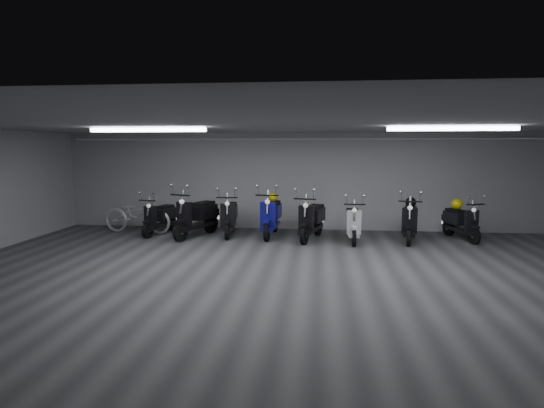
# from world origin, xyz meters

# --- Properties ---
(floor) EXTENTS (14.00, 10.00, 0.01)m
(floor) POSITION_xyz_m (0.00, 0.00, -0.01)
(floor) COLOR #39393C
(floor) RESTS_ON ground
(ceiling) EXTENTS (14.00, 10.00, 0.01)m
(ceiling) POSITION_xyz_m (0.00, 0.00, 2.80)
(ceiling) COLOR gray
(ceiling) RESTS_ON ground
(back_wall) EXTENTS (14.00, 0.01, 2.80)m
(back_wall) POSITION_xyz_m (0.00, 5.00, 1.40)
(back_wall) COLOR #9D9D9F
(back_wall) RESTS_ON ground
(front_wall) EXTENTS (14.00, 0.01, 2.80)m
(front_wall) POSITION_xyz_m (0.00, -5.00, 1.40)
(front_wall) COLOR #9D9D9F
(front_wall) RESTS_ON ground
(fluor_strip_left) EXTENTS (2.40, 0.18, 0.08)m
(fluor_strip_left) POSITION_xyz_m (-3.00, 1.00, 2.74)
(fluor_strip_left) COLOR white
(fluor_strip_left) RESTS_ON ceiling
(fluor_strip_right) EXTENTS (2.40, 0.18, 0.08)m
(fluor_strip_right) POSITION_xyz_m (3.00, 1.00, 2.74)
(fluor_strip_right) COLOR white
(fluor_strip_right) RESTS_ON ceiling
(conduit) EXTENTS (13.60, 0.05, 0.05)m
(conduit) POSITION_xyz_m (0.00, 4.92, 2.62)
(conduit) COLOR white
(conduit) RESTS_ON back_wall
(scooter_0) EXTENTS (0.93, 1.76, 1.25)m
(scooter_0) POSITION_xyz_m (-3.85, 3.76, 0.62)
(scooter_0) COLOR black
(scooter_0) RESTS_ON floor
(scooter_1) EXTENTS (1.34, 2.09, 1.48)m
(scooter_1) POSITION_xyz_m (-2.75, 3.51, 0.74)
(scooter_1) COLOR black
(scooter_1) RESTS_ON floor
(scooter_3) EXTENTS (0.80, 1.89, 1.37)m
(scooter_3) POSITION_xyz_m (-1.92, 3.86, 0.68)
(scooter_3) COLOR black
(scooter_3) RESTS_ON floor
(scooter_4) EXTENTS (0.76, 2.00, 1.46)m
(scooter_4) POSITION_xyz_m (-0.77, 3.83, 0.73)
(scooter_4) COLOR navy
(scooter_4) RESTS_ON floor
(scooter_5) EXTENTS (1.11, 1.99, 1.40)m
(scooter_5) POSITION_xyz_m (0.32, 3.49, 0.70)
(scooter_5) COLOR black
(scooter_5) RESTS_ON floor
(scooter_6) EXTENTS (0.59, 1.72, 1.27)m
(scooter_6) POSITION_xyz_m (1.36, 3.38, 0.64)
(scooter_6) COLOR silver
(scooter_6) RESTS_ON floor
(scooter_7) EXTENTS (0.98, 1.91, 1.36)m
(scooter_7) POSITION_xyz_m (2.80, 3.54, 0.68)
(scooter_7) COLOR black
(scooter_7) RESTS_ON floor
(scooter_8) EXTENTS (1.01, 1.74, 1.23)m
(scooter_8) POSITION_xyz_m (4.17, 3.90, 0.62)
(scooter_8) COLOR black
(scooter_8) RESTS_ON floor
(bicycle) EXTENTS (2.06, 0.96, 1.29)m
(bicycle) POSITION_xyz_m (-4.55, 3.92, 0.64)
(bicycle) COLOR silver
(bicycle) RESTS_ON floor
(helmet_0) EXTENTS (0.28, 0.28, 0.28)m
(helmet_0) POSITION_xyz_m (4.10, 4.12, 0.91)
(helmet_0) COLOR #D9C70C
(helmet_0) RESTS_ON scooter_8
(helmet_1) EXTENTS (0.27, 0.27, 0.27)m
(helmet_1) POSITION_xyz_m (2.85, 3.79, 0.98)
(helmet_1) COLOR black
(helmet_1) RESTS_ON scooter_7
(helmet_2) EXTENTS (0.25, 0.25, 0.25)m
(helmet_2) POSITION_xyz_m (-0.76, 4.10, 1.03)
(helmet_2) COLOR yellow
(helmet_2) RESTS_ON scooter_4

